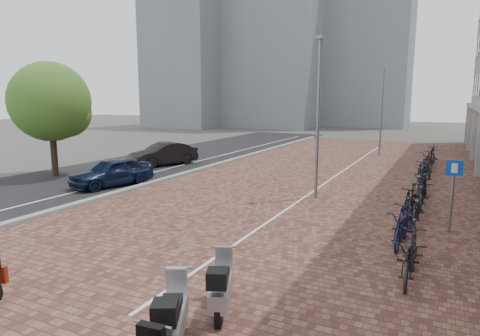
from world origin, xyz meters
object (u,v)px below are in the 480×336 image
at_px(scooter_front, 172,315).
at_px(car_dark, 163,154).
at_px(car_navy, 112,172).
at_px(parking_sign, 453,185).
at_px(scooter_back, 221,284).

bearing_deg(scooter_front, car_dark, 99.72).
bearing_deg(car_navy, parking_sign, 13.93).
relative_size(car_dark, parking_sign, 1.87).
distance_m(scooter_front, scooter_back, 1.39).
relative_size(scooter_back, parking_sign, 0.73).
bearing_deg(scooter_back, scooter_front, -118.19).
height_order(car_navy, scooter_front, car_navy).
xyz_separation_m(car_navy, scooter_back, (10.12, -7.81, -0.10)).
bearing_deg(scooter_front, car_navy, 109.80).
xyz_separation_m(car_dark, scooter_back, (11.64, -13.72, -0.13)).
xyz_separation_m(scooter_front, parking_sign, (4.00, 8.56, 0.89)).
distance_m(car_navy, scooter_back, 12.79).
bearing_deg(car_dark, scooter_front, -31.25).
bearing_deg(scooter_front, parking_sign, 37.37).
height_order(scooter_front, parking_sign, parking_sign).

